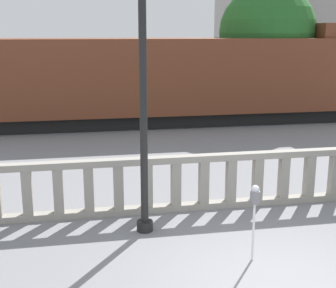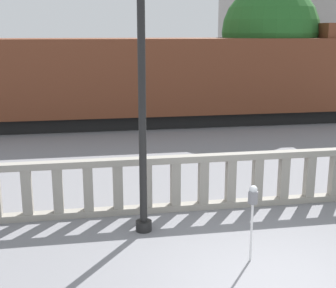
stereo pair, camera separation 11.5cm
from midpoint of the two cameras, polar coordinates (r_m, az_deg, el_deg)
name	(u,v)px [view 2 (the right image)]	position (r m, az deg, el deg)	size (l,w,h in m)	color
ground_plane	(274,285)	(7.73, 13.23, -16.38)	(160.00, 160.00, 0.00)	slate
balustrade	(217,181)	(10.31, 6.32, -4.54)	(12.77, 0.24, 1.22)	gray
lamppost	(142,78)	(8.56, -2.83, 8.04)	(0.32, 0.32, 5.69)	black
parking_meter	(253,201)	(7.93, 10.71, -6.88)	(0.16, 0.16, 1.35)	silver
train_near	(171,79)	(19.44, 0.52, 7.89)	(18.11, 2.82, 4.11)	black
building_block	(293,1)	(35.95, 15.12, 16.45)	(8.33, 9.42, 11.63)	gray
tree_left	(270,33)	(21.50, 12.49, 13.08)	(4.22, 4.22, 5.82)	brown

